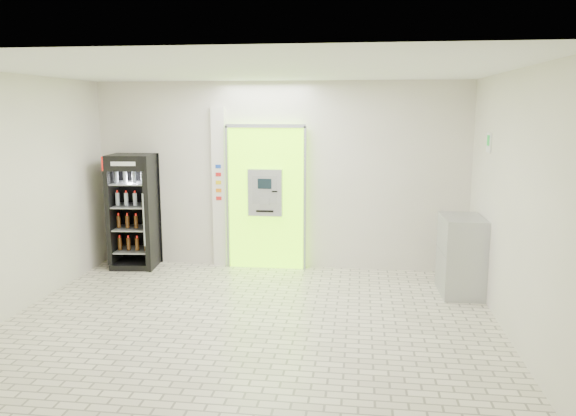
# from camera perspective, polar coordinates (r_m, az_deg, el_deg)

# --- Properties ---
(ground) EXTENTS (6.00, 6.00, 0.00)m
(ground) POSITION_cam_1_polar(r_m,az_deg,el_deg) (7.01, -3.85, -11.46)
(ground) COLOR beige
(ground) RESTS_ON ground
(room_shell) EXTENTS (6.00, 6.00, 6.00)m
(room_shell) POSITION_cam_1_polar(r_m,az_deg,el_deg) (6.56, -4.04, 3.69)
(room_shell) COLOR silver
(room_shell) RESTS_ON ground
(atm_assembly) EXTENTS (1.30, 0.24, 2.33)m
(atm_assembly) POSITION_cam_1_polar(r_m,az_deg,el_deg) (9.04, -2.22, 1.17)
(atm_assembly) COLOR #8AFB0A
(atm_assembly) RESTS_ON ground
(pillar) EXTENTS (0.22, 0.11, 2.60)m
(pillar) POSITION_cam_1_polar(r_m,az_deg,el_deg) (9.21, -6.98, 2.08)
(pillar) COLOR silver
(pillar) RESTS_ON ground
(beverage_cooler) EXTENTS (0.75, 0.69, 1.85)m
(beverage_cooler) POSITION_cam_1_polar(r_m,az_deg,el_deg) (9.47, -15.38, -0.53)
(beverage_cooler) COLOR black
(beverage_cooler) RESTS_ON ground
(steel_cabinet) EXTENTS (0.58, 0.84, 1.10)m
(steel_cabinet) POSITION_cam_1_polar(r_m,az_deg,el_deg) (8.20, 17.18, -4.63)
(steel_cabinet) COLOR #9FA2A7
(steel_cabinet) RESTS_ON ground
(exit_sign) EXTENTS (0.02, 0.22, 0.26)m
(exit_sign) POSITION_cam_1_polar(r_m,az_deg,el_deg) (7.99, 19.74, 6.28)
(exit_sign) COLOR white
(exit_sign) RESTS_ON room_shell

